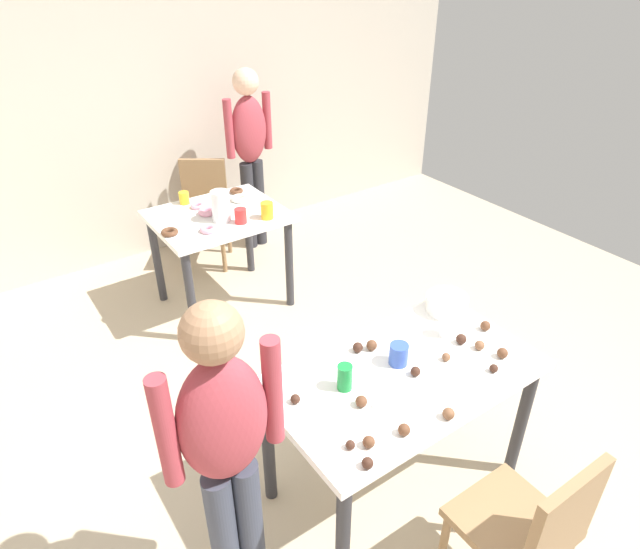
{
  "coord_description": "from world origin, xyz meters",
  "views": [
    {
      "loc": [
        -1.43,
        -1.33,
        2.41
      ],
      "look_at": [
        -0.01,
        0.7,
        0.9
      ],
      "focal_mm": 30.9,
      "sensor_mm": 36.0,
      "label": 1
    }
  ],
  "objects_px": {
    "dining_table_far": "(219,229)",
    "chair_far_table": "(204,206)",
    "pitcher_far": "(221,206)",
    "soda_can": "(345,377)",
    "person_girl_near": "(226,446)",
    "person_adult_far": "(250,145)",
    "mixing_bowl": "(447,304)",
    "dining_table_near": "(403,389)",
    "chair_near_table": "(531,527)"
  },
  "relations": [
    {
      "from": "pitcher_far",
      "to": "dining_table_far",
      "type": "bearing_deg",
      "value": 79.75
    },
    {
      "from": "person_adult_far",
      "to": "dining_table_near",
      "type": "bearing_deg",
      "value": -104.69
    },
    {
      "from": "dining_table_far",
      "to": "soda_can",
      "type": "relative_size",
      "value": 7.39
    },
    {
      "from": "dining_table_far",
      "to": "person_adult_far",
      "type": "xyz_separation_m",
      "value": [
        0.66,
        0.7,
        0.31
      ]
    },
    {
      "from": "chair_near_table",
      "to": "person_adult_far",
      "type": "height_order",
      "value": "person_adult_far"
    },
    {
      "from": "soda_can",
      "to": "dining_table_far",
      "type": "bearing_deg",
      "value": 80.15
    },
    {
      "from": "chair_near_table",
      "to": "person_girl_near",
      "type": "distance_m",
      "value": 1.2
    },
    {
      "from": "dining_table_near",
      "to": "dining_table_far",
      "type": "relative_size",
      "value": 1.37
    },
    {
      "from": "person_girl_near",
      "to": "person_adult_far",
      "type": "height_order",
      "value": "person_adult_far"
    },
    {
      "from": "dining_table_near",
      "to": "person_adult_far",
      "type": "height_order",
      "value": "person_adult_far"
    },
    {
      "from": "chair_far_table",
      "to": "chair_near_table",
      "type": "bearing_deg",
      "value": -94.0
    },
    {
      "from": "chair_near_table",
      "to": "soda_can",
      "type": "height_order",
      "value": "soda_can"
    },
    {
      "from": "person_adult_far",
      "to": "pitcher_far",
      "type": "height_order",
      "value": "person_adult_far"
    },
    {
      "from": "person_girl_near",
      "to": "dining_table_near",
      "type": "bearing_deg",
      "value": 2.94
    },
    {
      "from": "dining_table_far",
      "to": "mixing_bowl",
      "type": "height_order",
      "value": "mixing_bowl"
    },
    {
      "from": "chair_far_table",
      "to": "person_girl_near",
      "type": "height_order",
      "value": "person_girl_near"
    },
    {
      "from": "person_girl_near",
      "to": "pitcher_far",
      "type": "relative_size",
      "value": 6.95
    },
    {
      "from": "dining_table_far",
      "to": "chair_far_table",
      "type": "height_order",
      "value": "chair_far_table"
    },
    {
      "from": "dining_table_near",
      "to": "person_girl_near",
      "type": "xyz_separation_m",
      "value": [
        -0.9,
        -0.05,
        0.25
      ]
    },
    {
      "from": "soda_can",
      "to": "pitcher_far",
      "type": "distance_m",
      "value": 1.85
    },
    {
      "from": "mixing_bowl",
      "to": "pitcher_far",
      "type": "relative_size",
      "value": 1.01
    },
    {
      "from": "dining_table_near",
      "to": "soda_can",
      "type": "bearing_deg",
      "value": 166.3
    },
    {
      "from": "pitcher_far",
      "to": "chair_far_table",
      "type": "bearing_deg",
      "value": 75.41
    },
    {
      "from": "person_adult_far",
      "to": "pitcher_far",
      "type": "relative_size",
      "value": 7.28
    },
    {
      "from": "dining_table_near",
      "to": "soda_can",
      "type": "height_order",
      "value": "soda_can"
    },
    {
      "from": "person_girl_near",
      "to": "pitcher_far",
      "type": "height_order",
      "value": "person_girl_near"
    },
    {
      "from": "dining_table_near",
      "to": "pitcher_far",
      "type": "bearing_deg",
      "value": 89.08
    },
    {
      "from": "chair_near_table",
      "to": "mixing_bowl",
      "type": "xyz_separation_m",
      "value": [
        0.5,
        0.96,
        0.3
      ]
    },
    {
      "from": "person_girl_near",
      "to": "person_adult_far",
      "type": "xyz_separation_m",
      "value": [
        1.61,
        2.76,
        0.05
      ]
    },
    {
      "from": "mixing_bowl",
      "to": "pitcher_far",
      "type": "distance_m",
      "value": 1.73
    },
    {
      "from": "person_adult_far",
      "to": "chair_near_table",
      "type": "bearing_deg",
      "value": -101.58
    },
    {
      "from": "person_adult_far",
      "to": "mixing_bowl",
      "type": "distance_m",
      "value": 2.49
    },
    {
      "from": "chair_far_table",
      "to": "mixing_bowl",
      "type": "bearing_deg",
      "value": -84.14
    },
    {
      "from": "chair_near_table",
      "to": "soda_can",
      "type": "bearing_deg",
      "value": 109.97
    },
    {
      "from": "dining_table_far",
      "to": "pitcher_far",
      "type": "distance_m",
      "value": 0.26
    },
    {
      "from": "person_girl_near",
      "to": "soda_can",
      "type": "relative_size",
      "value": 12.22
    },
    {
      "from": "dining_table_far",
      "to": "pitcher_far",
      "type": "relative_size",
      "value": 4.21
    },
    {
      "from": "chair_near_table",
      "to": "chair_far_table",
      "type": "bearing_deg",
      "value": 86.0
    },
    {
      "from": "person_adult_far",
      "to": "person_girl_near",
      "type": "bearing_deg",
      "value": -120.25
    },
    {
      "from": "chair_near_table",
      "to": "mixing_bowl",
      "type": "relative_size",
      "value": 4.0
    },
    {
      "from": "mixing_bowl",
      "to": "pitcher_far",
      "type": "xyz_separation_m",
      "value": [
        -0.47,
        1.66,
        0.06
      ]
    },
    {
      "from": "chair_near_table",
      "to": "person_girl_near",
      "type": "xyz_separation_m",
      "value": [
        -0.9,
        0.69,
        0.39
      ]
    },
    {
      "from": "chair_near_table",
      "to": "person_girl_near",
      "type": "bearing_deg",
      "value": 142.8
    },
    {
      "from": "dining_table_far",
      "to": "mixing_bowl",
      "type": "distance_m",
      "value": 1.84
    },
    {
      "from": "soda_can",
      "to": "person_girl_near",
      "type": "bearing_deg",
      "value": -169.3
    },
    {
      "from": "dining_table_near",
      "to": "dining_table_far",
      "type": "height_order",
      "value": "same"
    },
    {
      "from": "dining_table_near",
      "to": "pitcher_far",
      "type": "xyz_separation_m",
      "value": [
        0.03,
        1.89,
        0.21
      ]
    },
    {
      "from": "chair_far_table",
      "to": "person_adult_far",
      "type": "distance_m",
      "value": 0.64
    },
    {
      "from": "mixing_bowl",
      "to": "chair_far_table",
      "type": "bearing_deg",
      "value": 95.86
    },
    {
      "from": "dining_table_far",
      "to": "chair_far_table",
      "type": "bearing_deg",
      "value": 74.72
    }
  ]
}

